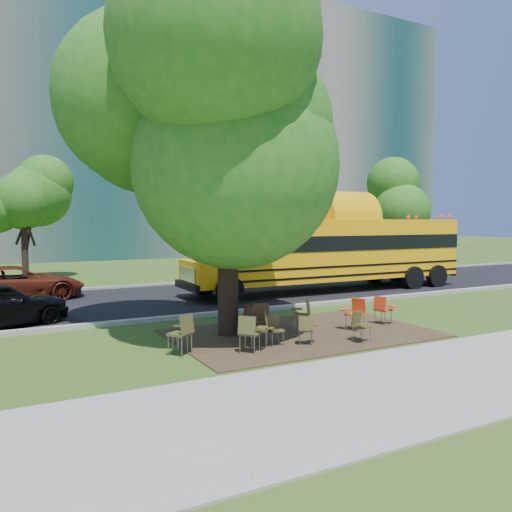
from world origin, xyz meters
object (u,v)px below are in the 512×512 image
chair_4 (307,327)px  chair_1 (250,330)px  chair_5 (360,323)px  chair_8 (185,329)px  chair_2 (261,326)px  chair_10 (252,317)px  chair_3 (274,327)px  chair_9 (260,318)px  main_tree (227,130)px  bg_car_red (16,284)px  chair_6 (355,311)px  chair_11 (303,312)px  school_bus (339,249)px  chair_0 (183,330)px  chair_7 (383,307)px

chair_4 → chair_1: bearing=-148.0°
chair_5 → chair_8: bearing=-30.2°
chair_2 → chair_10: (0.36, 1.16, -0.02)m
chair_3 → chair_9: 0.68m
main_tree → bg_car_red: main_tree is taller
chair_2 → chair_3: bearing=-61.2°
chair_6 → chair_11: chair_11 is taller
bg_car_red → chair_2: bearing=-162.4°
chair_3 → chair_6: (2.90, 0.42, 0.09)m
chair_1 → chair_4: chair_1 is taller
school_bus → chair_1: (-8.39, -7.69, -1.27)m
chair_2 → chair_5: (2.48, -0.71, -0.06)m
main_tree → chair_1: bearing=-100.2°
chair_0 → chair_6: size_ratio=1.06×
chair_8 → bg_car_red: bearing=53.3°
chair_9 → chair_10: 0.48m
chair_5 → chair_9: size_ratio=0.84×
chair_3 → chair_4: size_ratio=1.01×
school_bus → bg_car_red: school_bus is taller
school_bus → chair_0: 12.16m
chair_1 → chair_2: chair_1 is taller
chair_1 → chair_7: 5.07m
chair_5 → school_bus: bearing=-138.1°
chair_11 → chair_4: bearing=-170.7°
chair_0 → chair_4: (3.01, -0.60, -0.13)m
chair_0 → chair_10: chair_0 is taller
chair_8 → chair_9: (2.12, 0.15, 0.03)m
chair_0 → chair_8: bearing=29.3°
chair_1 → chair_8: chair_1 is taller
chair_8 → chair_10: size_ratio=1.05×
chair_6 → chair_7: chair_6 is taller
chair_1 → chair_6: (3.76, 0.82, 0.00)m
chair_4 → chair_5: size_ratio=0.97×
chair_10 → chair_6: bearing=75.2°
chair_5 → chair_6: 1.38m
chair_5 → chair_6: (0.78, 1.13, 0.08)m
main_tree → chair_6: (3.41, -1.16, -4.93)m
chair_8 → chair_9: chair_9 is taller
school_bus → chair_4: bearing=-130.9°
chair_1 → chair_3: bearing=72.3°
chair_1 → chair_9: size_ratio=0.97×
chair_0 → chair_9: (2.28, 0.45, -0.02)m
chair_7 → bg_car_red: bearing=-150.9°
school_bus → bg_car_red: (-12.84, 3.34, -1.14)m
chair_2 → chair_10: size_ratio=1.04×
main_tree → chair_4: (1.23, -1.96, -5.02)m
main_tree → chair_11: (1.99, -0.66, -4.92)m
chair_2 → chair_6: 3.28m
chair_4 → chair_7: chair_7 is taller
chair_10 → main_tree: bearing=-131.1°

